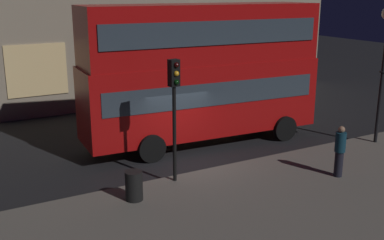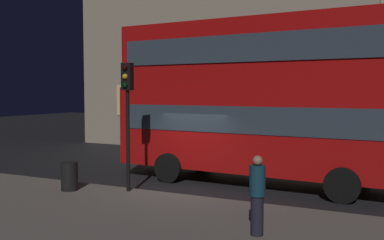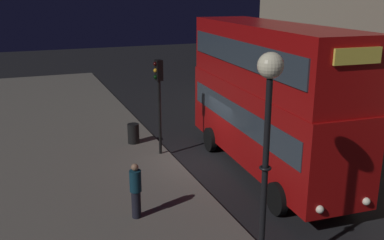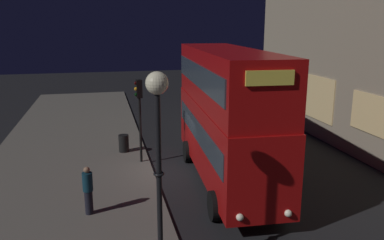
% 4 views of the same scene
% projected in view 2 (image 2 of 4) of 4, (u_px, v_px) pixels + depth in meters
% --- Properties ---
extents(ground_plane, '(80.00, 80.00, 0.00)m').
position_uv_depth(ground_plane, '(183.00, 190.00, 14.89)').
color(ground_plane, black).
extents(sidewalk_slab, '(44.00, 7.82, 0.12)m').
position_uv_depth(sidewalk_slab, '(88.00, 229.00, 10.54)').
color(sidewalk_slab, '#5B564F').
rests_on(sidewalk_slab, ground).
extents(double_decker_bus, '(10.09, 3.20, 5.71)m').
position_uv_depth(double_decker_bus, '(253.00, 94.00, 15.71)').
color(double_decker_bus, '#9E0C0C').
rests_on(double_decker_bus, ground).
extents(traffic_light_near_kerb, '(0.34, 0.38, 4.04)m').
position_uv_depth(traffic_light_near_kerb, '(127.00, 100.00, 14.03)').
color(traffic_light_near_kerb, black).
rests_on(traffic_light_near_kerb, sidewalk_slab).
extents(pedestrian, '(0.36, 0.36, 1.77)m').
position_uv_depth(pedestrian, '(257.00, 194.00, 9.84)').
color(pedestrian, black).
rests_on(pedestrian, sidewalk_slab).
extents(litter_bin, '(0.53, 0.53, 0.91)m').
position_uv_depth(litter_bin, '(69.00, 176.00, 14.32)').
color(litter_bin, black).
rests_on(litter_bin, sidewalk_slab).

